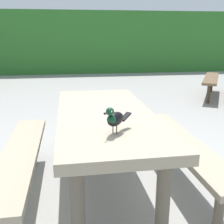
% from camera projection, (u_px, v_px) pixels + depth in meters
% --- Properties ---
extents(ground_plane, '(60.00, 60.00, 0.00)m').
position_uv_depth(ground_plane, '(119.00, 190.00, 2.48)').
color(ground_plane, gray).
extents(hedge_wall, '(28.00, 1.64, 2.14)m').
position_uv_depth(hedge_wall, '(81.00, 42.00, 10.18)').
color(hedge_wall, '#2D6B28').
rests_on(hedge_wall, ground).
extents(picnic_table_foreground, '(1.70, 1.81, 0.74)m').
position_uv_depth(picnic_table_foreground, '(105.00, 133.00, 2.29)').
color(picnic_table_foreground, gray).
rests_on(picnic_table_foreground, ground).
extents(bird_grackle, '(0.21, 0.23, 0.18)m').
position_uv_depth(bird_grackle, '(115.00, 118.00, 1.72)').
color(bird_grackle, black).
rests_on(bird_grackle, picnic_table_foreground).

